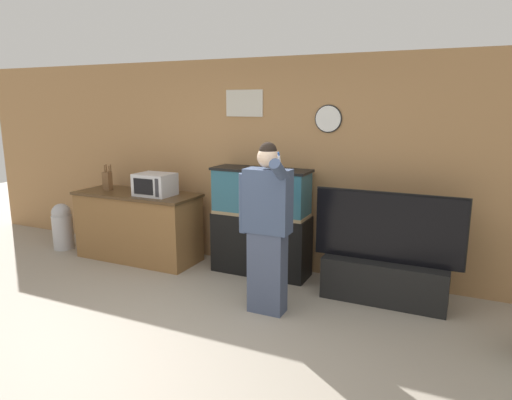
# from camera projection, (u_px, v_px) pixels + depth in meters

# --- Properties ---
(ground_plane) EXTENTS (18.00, 18.00, 0.00)m
(ground_plane) POSITION_uv_depth(u_px,v_px,m) (157.00, 365.00, 3.66)
(ground_plane) COLOR gray
(wall_back_paneled) EXTENTS (10.00, 0.08, 2.60)m
(wall_back_paneled) POSITION_uv_depth(u_px,v_px,m) (278.00, 166.00, 5.64)
(wall_back_paneled) COLOR #A87A4C
(wall_back_paneled) RESTS_ON ground_plane
(counter_island) EXTENTS (1.68, 0.67, 0.90)m
(counter_island) POSITION_uv_depth(u_px,v_px,m) (138.00, 226.00, 6.09)
(counter_island) COLOR brown
(counter_island) RESTS_ON ground_plane
(microwave) EXTENTS (0.47, 0.38, 0.28)m
(microwave) POSITION_uv_depth(u_px,v_px,m) (155.00, 184.00, 5.81)
(microwave) COLOR silver
(microwave) RESTS_ON counter_island
(knife_block) EXTENTS (0.11, 0.09, 0.35)m
(knife_block) POSITION_uv_depth(u_px,v_px,m) (107.00, 180.00, 6.18)
(knife_block) COLOR brown
(knife_block) RESTS_ON counter_island
(aquarium_on_stand) EXTENTS (1.19, 0.40, 1.30)m
(aquarium_on_stand) POSITION_uv_depth(u_px,v_px,m) (261.00, 222.00, 5.51)
(aquarium_on_stand) COLOR black
(aquarium_on_stand) RESTS_ON ground_plane
(tv_on_stand) EXTENTS (1.53, 0.40, 1.17)m
(tv_on_stand) POSITION_uv_depth(u_px,v_px,m) (385.00, 270.00, 4.78)
(tv_on_stand) COLOR black
(tv_on_stand) RESTS_ON ground_plane
(person_standing) EXTENTS (0.54, 0.40, 1.70)m
(person_standing) POSITION_uv_depth(u_px,v_px,m) (267.00, 226.00, 4.43)
(person_standing) COLOR #424C66
(person_standing) RESTS_ON ground_plane
(trash_bin) EXTENTS (0.29, 0.29, 0.66)m
(trash_bin) POSITION_uv_depth(u_px,v_px,m) (62.00, 226.00, 6.53)
(trash_bin) COLOR #B7B7BC
(trash_bin) RESTS_ON ground_plane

